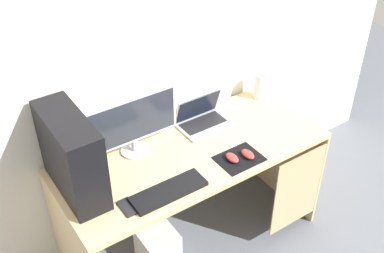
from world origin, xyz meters
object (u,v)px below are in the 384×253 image
at_px(speaker, 260,86).
at_px(cell_phone, 128,207).
at_px(keyboard, 169,191).
at_px(monitor, 133,124).
at_px(mouse_right, 248,154).
at_px(pc_tower, 72,155).
at_px(subwoofer, 158,246).
at_px(laptop, 202,118).
at_px(mouse_left, 232,158).

height_order(speaker, cell_phone, speaker).
bearing_deg(keyboard, monitor, 87.14).
xyz_separation_m(keyboard, mouse_right, (0.54, -0.01, 0.01)).
bearing_deg(cell_phone, pc_tower, 118.88).
distance_m(pc_tower, subwoofer, 0.99).
bearing_deg(subwoofer, speaker, 13.10).
distance_m(pc_tower, speaker, 1.41).
height_order(laptop, keyboard, laptop).
relative_size(laptop, keyboard, 0.77).
distance_m(laptop, mouse_right, 0.42).
xyz_separation_m(pc_tower, mouse_right, (0.92, -0.31, -0.21)).
distance_m(laptop, cell_phone, 0.84).
distance_m(pc_tower, cell_phone, 0.39).
height_order(pc_tower, monitor, pc_tower).
bearing_deg(mouse_left, laptop, 80.37).
distance_m(monitor, speaker, 1.00).
bearing_deg(pc_tower, mouse_left, -18.89).
height_order(pc_tower, keyboard, pc_tower).
distance_m(monitor, subwoofer, 0.89).
distance_m(mouse_left, cell_phone, 0.67).
height_order(monitor, cell_phone, monitor).
distance_m(mouse_left, subwoofer, 0.82).
xyz_separation_m(laptop, mouse_left, (-0.07, -0.40, -0.02)).
bearing_deg(keyboard, cell_phone, 174.13).
distance_m(mouse_right, cell_phone, 0.77).
bearing_deg(monitor, pc_tower, -166.55).
height_order(pc_tower, mouse_right, pc_tower).
xyz_separation_m(pc_tower, subwoofer, (0.42, -0.08, -0.89)).
height_order(monitor, keyboard, monitor).
bearing_deg(laptop, monitor, -178.13).
bearing_deg(cell_phone, mouse_right, -2.15).
bearing_deg(speaker, pc_tower, -174.06).
xyz_separation_m(mouse_left, subwoofer, (-0.41, 0.20, -0.69)).
bearing_deg(keyboard, mouse_left, 2.60).
relative_size(monitor, mouse_left, 5.79).
relative_size(pc_tower, mouse_right, 5.17).
relative_size(laptop, speaker, 1.79).
relative_size(laptop, cell_phone, 2.50).
bearing_deg(cell_phone, mouse_left, -0.32).
height_order(speaker, keyboard, speaker).
relative_size(monitor, cell_phone, 4.27).
relative_size(keyboard, cell_phone, 3.23).
bearing_deg(subwoofer, mouse_left, -26.06).
xyz_separation_m(pc_tower, cell_phone, (0.15, -0.28, -0.22)).
distance_m(laptop, keyboard, 0.66).
bearing_deg(subwoofer, cell_phone, -143.34).
distance_m(speaker, mouse_right, 0.66).
height_order(mouse_left, cell_phone, mouse_left).
relative_size(laptop, subwoofer, 1.41).
bearing_deg(subwoofer, pc_tower, 168.78).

